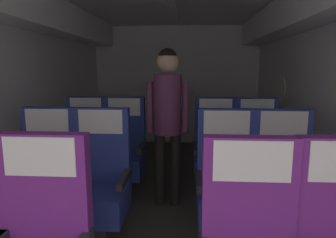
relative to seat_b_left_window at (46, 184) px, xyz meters
The scene contains 11 objects.
ground 1.18m from the seat_b_left_window, 26.03° to the left, with size 3.32×6.15×0.02m, color #3D3833.
fuselage_shell 1.66m from the seat_b_left_window, 36.70° to the left, with size 3.20×5.80×2.26m.
seat_b_left_window is the anchor object (origin of this frame).
seat_b_left_aisle 0.46m from the seat_b_left_window, ahead, with size 0.49×0.48×1.10m.
seat_b_right_aisle 1.94m from the seat_b_left_window, ahead, with size 0.49×0.48×1.10m.
seat_b_right_window 1.49m from the seat_b_left_window, ahead, with size 0.49×0.48×1.10m.
seat_c_left_window 0.96m from the seat_b_left_window, 90.25° to the left, with size 0.49×0.48×1.10m.
seat_c_left_aisle 1.05m from the seat_b_left_window, 64.43° to the left, with size 0.49×0.48×1.10m.
seat_c_right_aisle 2.17m from the seat_b_left_window, 26.03° to the left, with size 0.49×0.48×1.10m.
seat_c_right_window 1.78m from the seat_b_left_window, 32.76° to the left, with size 0.49×0.48×1.10m.
flight_attendant 1.30m from the seat_b_left_window, 34.49° to the left, with size 0.43×0.28×1.62m.
Camera 1 is at (0.20, 0.14, 1.42)m, focal length 31.53 mm.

